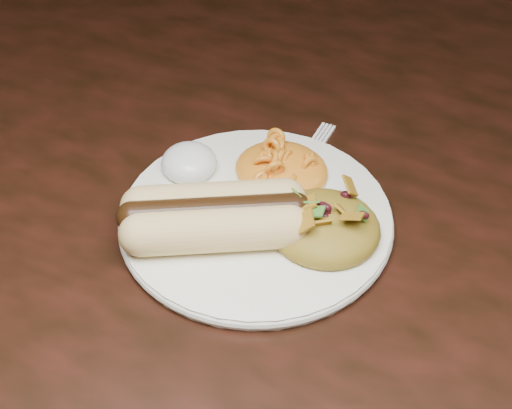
% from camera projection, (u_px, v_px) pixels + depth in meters
% --- Properties ---
extents(table, '(1.60, 0.90, 0.75)m').
position_uv_depth(table, '(405.00, 252.00, 0.73)').
color(table, black).
rests_on(table, floor).
extents(plate, '(0.23, 0.23, 0.01)m').
position_uv_depth(plate, '(256.00, 219.00, 0.62)').
color(plate, white).
rests_on(plate, table).
extents(hotdog, '(0.12, 0.12, 0.03)m').
position_uv_depth(hotdog, '(215.00, 216.00, 0.59)').
color(hotdog, '#F2DB8A').
rests_on(hotdog, plate).
extents(mac_and_cheese, '(0.10, 0.10, 0.03)m').
position_uv_depth(mac_and_cheese, '(282.00, 160.00, 0.64)').
color(mac_and_cheese, orange).
rests_on(mac_and_cheese, plate).
extents(sour_cream, '(0.06, 0.06, 0.03)m').
position_uv_depth(sour_cream, '(189.00, 157.00, 0.65)').
color(sour_cream, white).
rests_on(sour_cream, plate).
extents(taco_salad, '(0.09, 0.08, 0.04)m').
position_uv_depth(taco_salad, '(325.00, 220.00, 0.59)').
color(taco_salad, '#D55A21').
rests_on(taco_salad, plate).
extents(fork, '(0.07, 0.16, 0.00)m').
position_uv_depth(fork, '(293.00, 179.00, 0.66)').
color(fork, white).
rests_on(fork, table).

